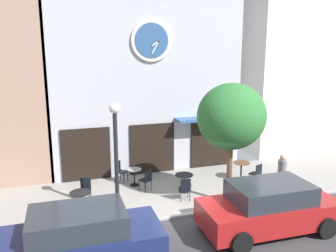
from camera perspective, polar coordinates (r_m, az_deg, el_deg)
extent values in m
cube|color=gray|center=(14.07, 1.41, -10.69)|extent=(26.27, 4.62, 0.05)
cube|color=#A8A5A0|center=(12.11, 5.21, -14.35)|extent=(26.27, 0.12, 0.08)
cube|color=#B2B2BC|center=(16.47, -4.19, 9.42)|extent=(8.90, 2.86, 9.33)
cylinder|color=beige|center=(15.02, -2.81, 14.14)|extent=(1.79, 0.10, 1.79)
cylinder|color=#2D5184|center=(14.96, -2.74, 14.15)|extent=(1.47, 0.04, 1.47)
cube|color=beige|center=(14.96, -2.08, 13.70)|extent=(0.36, 0.03, 0.29)
cube|color=beige|center=(14.96, -2.11, 13.11)|extent=(0.36, 0.03, 0.58)
cube|color=black|center=(15.12, -13.56, -4.66)|extent=(2.08, 0.10, 2.30)
cube|color=black|center=(15.62, -2.65, -3.79)|extent=(2.08, 0.10, 2.30)
cube|color=black|center=(16.64, 7.24, -2.88)|extent=(2.08, 0.10, 2.30)
cube|color=#33568C|center=(15.88, 6.30, 1.24)|extent=(2.85, 0.90, 0.12)
cube|color=silver|center=(21.15, 18.81, 15.81)|extent=(5.44, 4.85, 14.05)
cylinder|color=black|center=(12.10, -8.41, -13.72)|extent=(0.32, 0.32, 0.36)
cylinder|color=black|center=(11.50, -8.65, -6.61)|extent=(0.14, 0.14, 3.52)
sphere|color=white|center=(11.04, -8.97, 2.98)|extent=(0.36, 0.36, 0.36)
cylinder|color=brown|center=(12.73, 10.25, -7.56)|extent=(0.20, 0.20, 2.36)
ellipsoid|color=#2D7033|center=(12.20, 10.61, 1.58)|extent=(2.50, 2.25, 2.37)
cylinder|color=black|center=(12.44, -14.40, -12.30)|extent=(0.07, 0.07, 0.72)
cylinder|color=black|center=(12.59, -14.32, -13.74)|extent=(0.40, 0.40, 0.03)
cylinder|color=black|center=(12.30, -14.49, -10.77)|extent=(0.74, 0.74, 0.03)
cylinder|color=black|center=(14.40, -5.68, -8.57)|extent=(0.07, 0.07, 0.71)
cylinder|color=black|center=(14.52, -5.65, -9.82)|extent=(0.40, 0.40, 0.03)
cylinder|color=gray|center=(14.28, -5.71, -7.25)|extent=(0.61, 0.61, 0.03)
cylinder|color=black|center=(13.72, 2.71, -9.59)|extent=(0.07, 0.07, 0.71)
cylinder|color=black|center=(13.85, 2.70, -10.89)|extent=(0.40, 0.40, 0.03)
cylinder|color=black|center=(13.60, 2.73, -8.20)|extent=(0.72, 0.72, 0.03)
cylinder|color=black|center=(15.33, 12.16, -7.39)|extent=(0.07, 0.07, 0.76)
cylinder|color=black|center=(15.46, 12.10, -8.66)|extent=(0.40, 0.40, 0.03)
cylinder|color=brown|center=(15.21, 12.22, -6.05)|extent=(0.73, 0.73, 0.03)
cube|color=black|center=(13.79, -3.87, -9.06)|extent=(0.55, 0.55, 0.04)
cube|color=black|center=(13.60, -3.32, -8.35)|extent=(0.34, 0.24, 0.45)
cylinder|color=black|center=(14.10, -3.91, -9.56)|extent=(0.03, 0.03, 0.45)
cylinder|color=black|center=(13.87, -4.87, -9.96)|extent=(0.03, 0.03, 0.45)
cylinder|color=black|center=(13.89, -2.85, -9.89)|extent=(0.03, 0.03, 0.45)
cylinder|color=black|center=(13.65, -3.81, -10.30)|extent=(0.03, 0.03, 0.45)
cube|color=black|center=(14.91, 14.40, -7.78)|extent=(0.52, 0.52, 0.04)
cube|color=black|center=(14.74, 15.01, -7.12)|extent=(0.37, 0.17, 0.45)
cylinder|color=black|center=(15.21, 14.22, -8.27)|extent=(0.03, 0.03, 0.45)
cylinder|color=black|center=(14.95, 13.43, -8.59)|extent=(0.03, 0.03, 0.45)
cylinder|color=black|center=(15.03, 15.27, -8.59)|extent=(0.03, 0.03, 0.45)
cylinder|color=black|center=(14.77, 14.49, -8.91)|extent=(0.03, 0.03, 0.45)
cube|color=black|center=(13.11, -13.74, -10.56)|extent=(0.48, 0.48, 0.04)
cube|color=black|center=(13.19, -13.67, -9.36)|extent=(0.38, 0.13, 0.45)
cylinder|color=black|center=(13.07, -14.56, -11.74)|extent=(0.03, 0.03, 0.45)
cylinder|color=black|center=(13.02, -13.05, -11.77)|extent=(0.03, 0.03, 0.45)
cylinder|color=black|center=(13.38, -14.31, -11.16)|extent=(0.03, 0.03, 0.45)
cylinder|color=black|center=(13.32, -12.84, -11.18)|extent=(0.03, 0.03, 0.45)
cube|color=black|center=(12.98, 2.79, -10.44)|extent=(0.46, 0.46, 0.04)
cube|color=black|center=(12.73, 2.98, -9.81)|extent=(0.38, 0.10, 0.45)
cylinder|color=black|center=(13.25, 3.36, -11.01)|extent=(0.03, 0.03, 0.45)
cylinder|color=black|center=(13.19, 1.89, -11.12)|extent=(0.03, 0.03, 0.45)
cylinder|color=black|center=(12.95, 3.69, -11.59)|extent=(0.03, 0.03, 0.45)
cylinder|color=black|center=(12.88, 2.19, -11.70)|extent=(0.03, 0.03, 0.45)
cube|color=black|center=(14.83, -7.73, -7.61)|extent=(0.56, 0.56, 0.04)
cube|color=black|center=(14.83, -8.38, -6.70)|extent=(0.27, 0.32, 0.45)
cylinder|color=black|center=(14.69, -7.42, -8.73)|extent=(0.03, 0.03, 0.45)
cylinder|color=black|center=(14.97, -6.82, -8.31)|extent=(0.03, 0.03, 0.45)
cylinder|color=black|center=(14.84, -8.60, -8.55)|extent=(0.03, 0.03, 0.45)
cylinder|color=black|center=(15.12, -7.99, -8.13)|extent=(0.03, 0.03, 0.45)
cylinder|color=#2D2D38|center=(14.00, 18.41, -9.46)|extent=(0.32, 0.32, 0.85)
cylinder|color=slate|center=(13.76, 18.61, -6.64)|extent=(0.39, 0.39, 0.60)
sphere|color=tan|center=(13.64, 18.73, -5.01)|extent=(0.22, 0.22, 0.22)
cube|color=navy|center=(9.54, -14.72, -18.73)|extent=(4.33, 1.86, 0.75)
cube|color=#262B33|center=(9.22, -14.94, -15.23)|extent=(2.43, 1.62, 0.60)
cylinder|color=black|center=(10.58, -6.90, -16.83)|extent=(0.64, 0.23, 0.64)
cylinder|color=black|center=(10.52, -23.05, -17.94)|extent=(0.64, 0.23, 0.64)
cube|color=maroon|center=(11.31, 16.57, -13.70)|extent=(4.36, 1.94, 0.75)
cube|color=#262B33|center=(11.05, 16.77, -10.63)|extent=(2.46, 1.66, 0.60)
cylinder|color=black|center=(11.60, 25.10, -15.21)|extent=(0.65, 0.24, 0.64)
cylinder|color=black|center=(12.85, 19.71, -12.05)|extent=(0.65, 0.24, 0.64)
cylinder|color=black|center=(10.09, 12.24, -18.56)|extent=(0.65, 0.24, 0.64)
cylinder|color=black|center=(11.50, 7.82, -14.36)|extent=(0.65, 0.24, 0.64)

